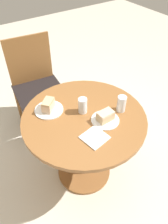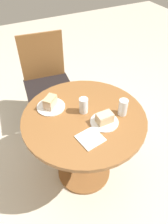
{
  "view_description": "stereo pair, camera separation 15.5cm",
  "coord_description": "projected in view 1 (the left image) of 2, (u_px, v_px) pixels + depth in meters",
  "views": [
    {
      "loc": [
        -0.64,
        -0.94,
        1.8
      ],
      "look_at": [
        0.0,
        0.0,
        0.75
      ],
      "focal_mm": 35.0,
      "sensor_mm": 36.0,
      "label": 1
    },
    {
      "loc": [
        -0.51,
        -1.02,
        1.8
      ],
      "look_at": [
        0.0,
        0.0,
        0.75
      ],
      "focal_mm": 35.0,
      "sensor_mm": 36.0,
      "label": 2
    }
  ],
  "objects": [
    {
      "name": "ground_plane",
      "position": [
        84.0,
        171.0,
        2.06
      ],
      "size": [
        8.0,
        8.0,
        0.0
      ],
      "primitive_type": "plane",
      "color": "beige"
    },
    {
      "name": "table",
      "position": [
        84.0,
        133.0,
        1.7
      ],
      "size": [
        0.91,
        0.91,
        0.71
      ],
      "color": "brown",
      "rests_on": "ground_plane"
    },
    {
      "name": "chair",
      "position": [
        36.0,
        83.0,
        2.25
      ],
      "size": [
        0.53,
        0.51,
        0.95
      ],
      "rotation": [
        0.0,
        0.0,
        -0.12
      ],
      "color": "brown",
      "rests_on": "ground_plane"
    },
    {
      "name": "plate_near",
      "position": [
        105.0,
        120.0,
        1.54
      ],
      "size": [
        0.2,
        0.2,
        0.01
      ],
      "color": "white",
      "rests_on": "table"
    },
    {
      "name": "plate_far",
      "position": [
        49.0,
        110.0,
        1.62
      ],
      "size": [
        0.21,
        0.21,
        0.01
      ],
      "color": "white",
      "rests_on": "table"
    },
    {
      "name": "cake_slice_near",
      "position": [
        105.0,
        116.0,
        1.51
      ],
      "size": [
        0.11,
        0.08,
        0.07
      ],
      "rotation": [
        0.0,
        0.0,
        1.59
      ],
      "color": "tan",
      "rests_on": "plate_near"
    },
    {
      "name": "cake_slice_far",
      "position": [
        48.0,
        105.0,
        1.59
      ],
      "size": [
        0.12,
        0.12,
        0.08
      ],
      "rotation": [
        0.0,
        0.0,
        5.43
      ],
      "color": "beige",
      "rests_on": "plate_far"
    },
    {
      "name": "glass_lemonade",
      "position": [
        121.0,
        105.0,
        1.59
      ],
      "size": [
        0.07,
        0.07,
        0.13
      ],
      "color": "silver",
      "rests_on": "table"
    },
    {
      "name": "glass_water",
      "position": [
        83.0,
        106.0,
        1.58
      ],
      "size": [
        0.07,
        0.07,
        0.12
      ],
      "color": "silver",
      "rests_on": "table"
    },
    {
      "name": "napkin_stack",
      "position": [
        95.0,
        137.0,
        1.42
      ],
      "size": [
        0.18,
        0.18,
        0.01
      ],
      "rotation": [
        0.0,
        0.0,
        0.17
      ],
      "color": "white",
      "rests_on": "table"
    },
    {
      "name": "fork",
      "position": [
        101.0,
        133.0,
        1.45
      ],
      "size": [
        0.12,
        0.16,
        0.0
      ],
      "rotation": [
        0.0,
        0.0,
        0.93
      ],
      "color": "silver",
      "rests_on": "table"
    }
  ]
}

